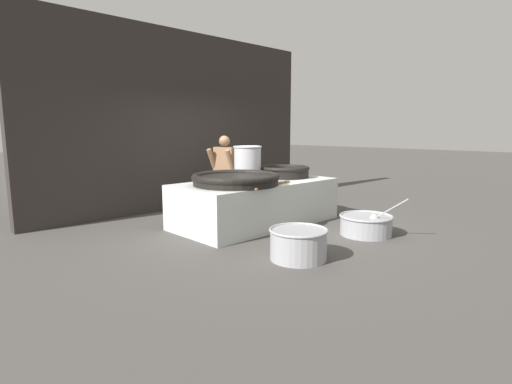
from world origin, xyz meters
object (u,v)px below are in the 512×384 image
at_px(giant_wok_far, 285,171).
at_px(prep_bowl_vegetables, 366,224).
at_px(giant_wok_near, 236,179).
at_px(prep_bowl_meat, 298,243).
at_px(stock_pot, 248,162).
at_px(cook, 224,172).

height_order(giant_wok_far, prep_bowl_vegetables, giant_wok_far).
bearing_deg(giant_wok_near, prep_bowl_meat, -104.20).
bearing_deg(giant_wok_far, prep_bowl_vegetables, -93.07).
bearing_deg(stock_pot, cook, 92.48).
relative_size(giant_wok_near, prep_bowl_vegetables, 1.33).
distance_m(cook, prep_bowl_vegetables, 3.03).
xyz_separation_m(stock_pot, prep_bowl_vegetables, (0.52, -2.25, -0.91)).
bearing_deg(prep_bowl_vegetables, giant_wok_far, 86.93).
distance_m(giant_wok_near, cook, 1.41).
xyz_separation_m(cook, prep_bowl_meat, (-1.19, -2.94, -0.62)).
xyz_separation_m(giant_wok_near, stock_pot, (0.77, 0.55, 0.22)).
distance_m(prep_bowl_vegetables, prep_bowl_meat, 1.74).
relative_size(giant_wok_near, prep_bowl_meat, 1.90).
height_order(giant_wok_near, prep_bowl_meat, giant_wok_near).
height_order(giant_wok_far, cook, cook).
height_order(stock_pot, prep_bowl_vegetables, stock_pot).
relative_size(giant_wok_far, stock_pot, 1.56).
bearing_deg(prep_bowl_vegetables, stock_pot, 103.04).
xyz_separation_m(stock_pot, cook, (-0.03, 0.65, -0.24)).
xyz_separation_m(stock_pot, prep_bowl_meat, (-1.21, -2.29, -0.86)).
distance_m(giant_wok_far, stock_pot, 0.76).
bearing_deg(giant_wok_far, stock_pot, 147.82).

